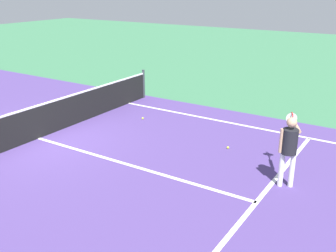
{
  "coord_description": "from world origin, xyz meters",
  "views": [
    {
      "loc": [
        -6.72,
        -8.61,
        4.09
      ],
      "look_at": [
        0.49,
        -4.0,
        1.0
      ],
      "focal_mm": 42.21,
      "sensor_mm": 36.0,
      "label": 1
    }
  ],
  "objects_px": {
    "player_near": "(289,144)",
    "net": "(37,122)",
    "tennis_ball_near_net": "(143,118)",
    "tennis_ball_mid_court": "(228,148)"
  },
  "relations": [
    {
      "from": "player_near",
      "to": "net",
      "type": "bearing_deg",
      "value": 98.6
    },
    {
      "from": "tennis_ball_near_net",
      "to": "tennis_ball_mid_court",
      "type": "relative_size",
      "value": 1.0
    },
    {
      "from": "tennis_ball_mid_court",
      "to": "player_near",
      "type": "bearing_deg",
      "value": -122.16
    },
    {
      "from": "tennis_ball_mid_court",
      "to": "net",
      "type": "bearing_deg",
      "value": 114.51
    },
    {
      "from": "player_near",
      "to": "tennis_ball_near_net",
      "type": "height_order",
      "value": "player_near"
    },
    {
      "from": "player_near",
      "to": "tennis_ball_near_net",
      "type": "relative_size",
      "value": 23.51
    },
    {
      "from": "tennis_ball_near_net",
      "to": "tennis_ball_mid_court",
      "type": "xyz_separation_m",
      "value": [
        -0.74,
        -3.31,
        0.0
      ]
    },
    {
      "from": "net",
      "to": "tennis_ball_near_net",
      "type": "distance_m",
      "value": 3.31
    },
    {
      "from": "net",
      "to": "tennis_ball_near_net",
      "type": "xyz_separation_m",
      "value": [
        2.92,
        -1.48,
        -0.46
      ]
    },
    {
      "from": "tennis_ball_near_net",
      "to": "player_near",
      "type": "bearing_deg",
      "value": -110.28
    }
  ]
}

